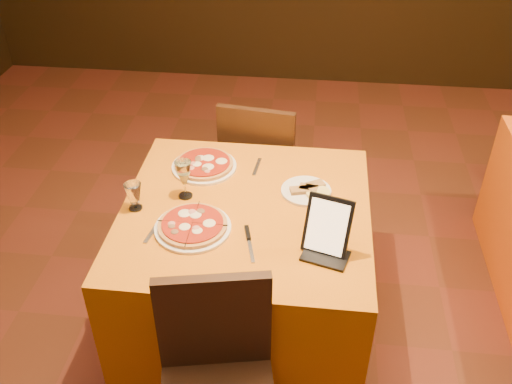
# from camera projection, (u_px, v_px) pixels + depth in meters

# --- Properties ---
(main_table) EXTENTS (1.10, 1.10, 0.75)m
(main_table) POSITION_uv_depth(u_px,v_px,m) (246.00, 270.00, 2.75)
(main_table) COLOR orange
(main_table) RESTS_ON floor
(chair_main_far) EXTENTS (0.50, 0.50, 0.91)m
(chair_main_far) POSITION_uv_depth(u_px,v_px,m) (264.00, 164.00, 3.36)
(chair_main_far) COLOR black
(chair_main_far) RESTS_ON floor
(pizza_near) EXTENTS (0.33, 0.33, 0.03)m
(pizza_near) POSITION_uv_depth(u_px,v_px,m) (193.00, 226.00, 2.40)
(pizza_near) COLOR white
(pizza_near) RESTS_ON main_table
(pizza_far) EXTENTS (0.32, 0.32, 0.03)m
(pizza_far) POSITION_uv_depth(u_px,v_px,m) (204.00, 165.00, 2.78)
(pizza_far) COLOR white
(pizza_far) RESTS_ON main_table
(cutlet_dish) EXTENTS (0.23, 0.23, 0.03)m
(cutlet_dish) POSITION_uv_depth(u_px,v_px,m) (306.00, 190.00, 2.62)
(cutlet_dish) COLOR white
(cutlet_dish) RESTS_ON main_table
(wine_glass) EXTENTS (0.10, 0.10, 0.19)m
(wine_glass) POSITION_uv_depth(u_px,v_px,m) (184.00, 179.00, 2.54)
(wine_glass) COLOR #C8CF75
(wine_glass) RESTS_ON main_table
(water_glass) EXTENTS (0.08, 0.08, 0.13)m
(water_glass) POSITION_uv_depth(u_px,v_px,m) (134.00, 197.00, 2.49)
(water_glass) COLOR silver
(water_glass) RESTS_ON main_table
(tablet) EXTENTS (0.20, 0.15, 0.23)m
(tablet) POSITION_uv_depth(u_px,v_px,m) (328.00, 226.00, 2.24)
(tablet) COLOR black
(tablet) RESTS_ON main_table
(knife) EXTENTS (0.06, 0.19, 0.01)m
(knife) POSITION_uv_depth(u_px,v_px,m) (250.00, 247.00, 2.31)
(knife) COLOR silver
(knife) RESTS_ON main_table
(fork_near) EXTENTS (0.04, 0.16, 0.01)m
(fork_near) POSITION_uv_depth(u_px,v_px,m) (153.00, 231.00, 2.39)
(fork_near) COLOR #A7A6AD
(fork_near) RESTS_ON main_table
(fork_far) EXTENTS (0.03, 0.15, 0.01)m
(fork_far) POSITION_uv_depth(u_px,v_px,m) (257.00, 167.00, 2.79)
(fork_far) COLOR #A4A5AA
(fork_far) RESTS_ON main_table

